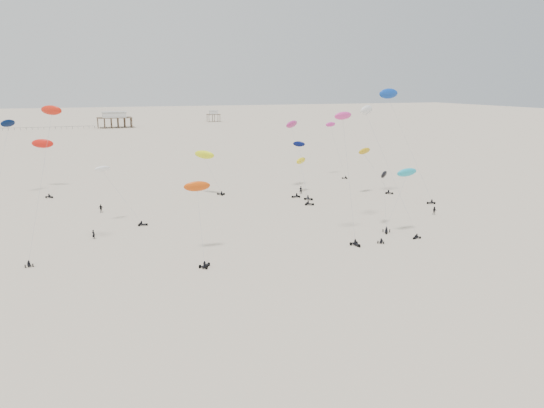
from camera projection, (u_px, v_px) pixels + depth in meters
name	position (u px, v px, depth m)	size (l,w,h in m)	color
ground_plane	(170.00, 159.00, 194.84)	(900.00, 900.00, 0.00)	beige
pavilion_main	(115.00, 121.00, 328.27)	(21.00, 13.00, 9.80)	brown
pavilion_small	(213.00, 117.00, 378.96)	(9.00, 7.00, 8.00)	brown
pier_fence	(23.00, 129.00, 311.95)	(80.20, 0.20, 1.50)	black
rig_0	(348.00, 167.00, 90.66)	(3.99, 8.08, 22.63)	black
rig_1	(45.00, 154.00, 82.47)	(7.56, 9.61, 24.06)	black
rig_2	(334.00, 137.00, 155.61)	(4.67, 8.96, 16.40)	black
rig_3	(385.00, 202.00, 99.21)	(4.12, 6.88, 11.10)	black
rig_4	(370.00, 160.00, 130.77)	(9.96, 5.10, 12.32)	black
rig_5	(402.00, 184.00, 94.43)	(9.95, 5.69, 13.22)	black
rig_6	(295.00, 138.00, 134.14)	(5.55, 18.47, 20.98)	black
rig_7	(304.00, 172.00, 125.85)	(5.61, 15.93, 17.56)	black
rig_8	(206.00, 160.00, 129.41)	(7.65, 5.94, 11.52)	black
rig_9	(299.00, 172.00, 131.28)	(6.56, 7.76, 9.60)	black
rig_10	(5.00, 141.00, 125.70)	(6.00, 16.46, 21.34)	black
rig_11	(121.00, 193.00, 103.13)	(9.30, 6.59, 12.57)	black
rig_12	(375.00, 131.00, 99.37)	(6.95, 15.57, 24.76)	black
rig_13	(43.00, 149.00, 137.34)	(6.13, 17.65, 17.68)	black
rig_14	(199.00, 207.00, 83.10)	(4.29, 9.42, 12.70)	black
rig_15	(394.00, 109.00, 124.16)	(9.82, 12.80, 26.88)	black
spectator_0	(94.00, 239.00, 94.61)	(0.72, 0.49, 1.97)	black
spectator_1	(434.00, 215.00, 112.05)	(0.99, 0.58, 2.03)	black
spectator_2	(101.00, 213.00, 113.78)	(1.27, 0.69, 2.15)	black
spectator_3	(301.00, 194.00, 133.00)	(0.84, 0.58, 2.31)	black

